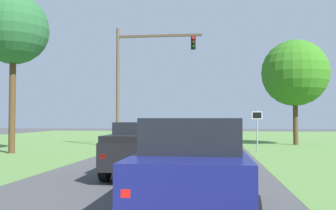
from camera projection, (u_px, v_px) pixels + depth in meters
ground_plane at (164, 166)px, 15.58m from camera, size 120.00×120.00×0.00m
red_suv_near at (193, 164)px, 7.73m from camera, size 2.29×4.74×1.95m
pickup_truck_lead at (146, 147)px, 13.14m from camera, size 2.41×5.08×1.83m
traffic_light at (137, 70)px, 26.53m from camera, size 6.01×0.40×8.32m
keep_moving_sign at (257, 125)px, 22.52m from camera, size 0.60×0.09×2.50m
oak_tree_right at (295, 73)px, 28.62m from camera, size 4.99×4.99×7.90m
extra_tree_1 at (13, 30)px, 21.73m from camera, size 3.99×3.99×9.07m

